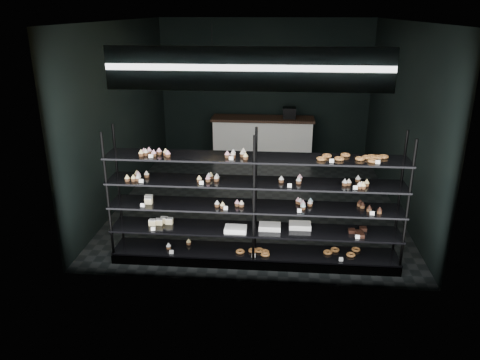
# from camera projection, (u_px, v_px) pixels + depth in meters

# --- Properties ---
(room) EXTENTS (5.01, 6.01, 3.20)m
(room) POSITION_uv_depth(u_px,v_px,m) (259.00, 114.00, 8.42)
(room) COLOR black
(room) RESTS_ON ground
(display_shelf) EXTENTS (4.00, 0.50, 1.91)m
(display_shelf) POSITION_uv_depth(u_px,v_px,m) (253.00, 221.00, 6.46)
(display_shelf) COLOR black
(display_shelf) RESTS_ON room
(signage) EXTENTS (3.30, 0.05, 0.50)m
(signage) POSITION_uv_depth(u_px,v_px,m) (248.00, 69.00, 5.29)
(signage) COLOR #0C1F3E
(signage) RESTS_ON room
(pendant_lamp) EXTENTS (0.30, 0.30, 0.88)m
(pendant_lamp) POSITION_uv_depth(u_px,v_px,m) (212.00, 74.00, 7.11)
(pendant_lamp) COLOR black
(pendant_lamp) RESTS_ON room
(service_counter) EXTENTS (2.40, 0.65, 1.23)m
(service_counter) POSITION_uv_depth(u_px,v_px,m) (263.00, 137.00, 11.14)
(service_counter) COLOR silver
(service_counter) RESTS_ON room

